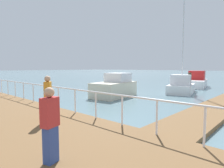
{
  "coord_description": "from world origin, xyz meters",
  "views": [
    {
      "loc": [
        -8.17,
        6.06,
        2.41
      ],
      "look_at": [
        -1.54,
        12.14,
        1.63
      ],
      "focal_mm": 30.53,
      "sensor_mm": 36.0,
      "label": 1
    }
  ],
  "objects_px": {
    "pedestrian_1": "(50,124)",
    "moored_boat_2": "(181,86)",
    "moored_boat_1": "(196,81)",
    "moored_boat_0": "(115,87)",
    "pedestrian_0": "(48,97)"
  },
  "relations": [
    {
      "from": "moored_boat_0",
      "to": "moored_boat_1",
      "type": "bearing_deg",
      "value": -10.16
    },
    {
      "from": "moored_boat_1",
      "to": "pedestrian_1",
      "type": "height_order",
      "value": "pedestrian_1"
    },
    {
      "from": "moored_boat_0",
      "to": "moored_boat_1",
      "type": "distance_m",
      "value": 12.82
    },
    {
      "from": "moored_boat_0",
      "to": "pedestrian_0",
      "type": "height_order",
      "value": "pedestrian_0"
    },
    {
      "from": "moored_boat_2",
      "to": "pedestrian_1",
      "type": "xyz_separation_m",
      "value": [
        -15.62,
        -3.68,
        0.54
      ]
    },
    {
      "from": "moored_boat_1",
      "to": "moored_boat_2",
      "type": "bearing_deg",
      "value": -172.25
    },
    {
      "from": "moored_boat_0",
      "to": "moored_boat_2",
      "type": "height_order",
      "value": "moored_boat_2"
    },
    {
      "from": "pedestrian_1",
      "to": "pedestrian_0",
      "type": "bearing_deg",
      "value": 61.79
    },
    {
      "from": "moored_boat_1",
      "to": "pedestrian_1",
      "type": "relative_size",
      "value": 3.47
    },
    {
      "from": "moored_boat_1",
      "to": "pedestrian_1",
      "type": "bearing_deg",
      "value": -168.39
    },
    {
      "from": "moored_boat_2",
      "to": "pedestrian_0",
      "type": "xyz_separation_m",
      "value": [
        -13.99,
        -0.65,
        0.6
      ]
    },
    {
      "from": "moored_boat_0",
      "to": "pedestrian_0",
      "type": "distance_m",
      "value": 8.96
    },
    {
      "from": "pedestrian_1",
      "to": "moored_boat_2",
      "type": "bearing_deg",
      "value": 13.24
    },
    {
      "from": "pedestrian_1",
      "to": "moored_boat_0",
      "type": "bearing_deg",
      "value": 35.2
    },
    {
      "from": "moored_boat_1",
      "to": "pedestrian_0",
      "type": "relative_size",
      "value": 3.27
    }
  ]
}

